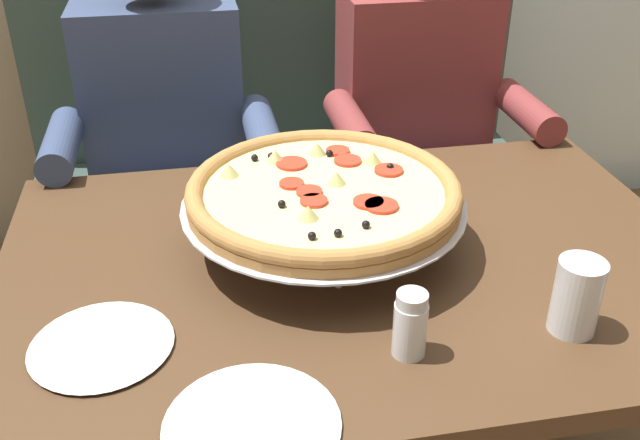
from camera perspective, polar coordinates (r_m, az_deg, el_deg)
The scene contains 10 objects.
booth_bench at distance 2.25m, azimuth -2.63°, elevation 2.46°, with size 1.50×0.78×1.13m.
dining_table at distance 1.37m, azimuth 2.69°, elevation -5.96°, with size 1.28×0.87×0.72m.
diner_left at distance 1.86m, azimuth -12.05°, elevation 6.29°, with size 0.54×0.64×1.27m.
diner_right at distance 1.96m, azimuth 8.25°, elevation 7.82°, with size 0.54×0.64×1.27m.
pizza at distance 1.30m, azimuth 0.29°, elevation 2.10°, with size 0.52×0.52×0.14m.
shaker_parmesan at distance 1.09m, azimuth 7.09°, elevation -8.45°, with size 0.05×0.05×0.11m.
plate_near_left at distance 0.99m, azimuth -5.39°, elevation -15.49°, with size 0.24×0.24×0.02m.
plate_near_right at distance 1.16m, azimuth -16.84°, elevation -9.20°, with size 0.22×0.22×0.02m.
drinking_glass at distance 1.19m, azimuth 19.49°, elevation -6.01°, with size 0.07×0.07×0.12m.
patio_chair at distance 3.65m, azimuth 15.14°, elevation 14.46°, with size 0.43×0.43×0.86m.
Camera 1 is at (-0.27, -1.08, 1.44)m, focal length 40.67 mm.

